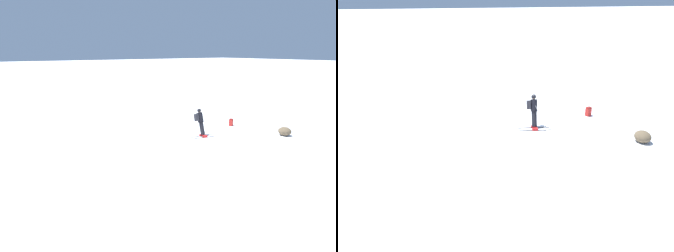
{
  "view_description": "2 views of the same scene",
  "coord_description": "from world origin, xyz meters",
  "views": [
    {
      "loc": [
        -12.75,
        12.85,
        5.1
      ],
      "look_at": [
        0.56,
        3.29,
        1.29
      ],
      "focal_mm": 35.0,
      "sensor_mm": 36.0,
      "label": 1
    },
    {
      "loc": [
        -12.72,
        5.18,
        6.26
      ],
      "look_at": [
        0.23,
        1.8,
        0.85
      ],
      "focal_mm": 35.0,
      "sensor_mm": 36.0,
      "label": 2
    }
  ],
  "objects": [
    {
      "name": "spare_backpack",
      "position": [
        2.58,
        -3.51,
        0.24
      ],
      "size": [
        0.33,
        0.37,
        0.5
      ],
      "rotation": [
        0.0,
        0.0,
        2.03
      ],
      "color": "#AD231E",
      "rests_on": "ground"
    },
    {
      "name": "ground_plane",
      "position": [
        0.0,
        0.0,
        0.0
      ],
      "size": [
        300.0,
        300.0,
        0.0
      ],
      "primitive_type": "plane",
      "color": "white"
    },
    {
      "name": "exposed_boulder_0",
      "position": [
        -1.19,
        -4.23,
        0.27
      ],
      "size": [
        0.83,
        0.7,
        0.54
      ],
      "primitive_type": "ellipsoid",
      "color": "brown",
      "rests_on": "ground"
    },
    {
      "name": "skier",
      "position": [
        1.81,
        -0.03,
        0.91
      ],
      "size": [
        1.44,
        1.67,
        1.68
      ],
      "rotation": [
        0.0,
        0.0,
        -0.17
      ],
      "color": "black",
      "rests_on": "ground"
    }
  ]
}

